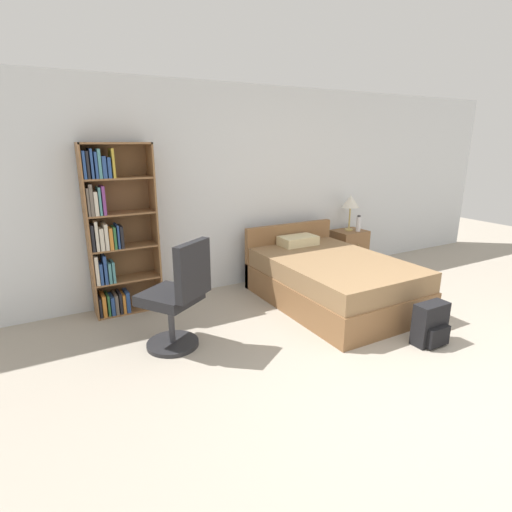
{
  "coord_description": "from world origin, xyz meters",
  "views": [
    {
      "loc": [
        -2.62,
        -1.5,
        1.92
      ],
      "look_at": [
        -0.68,
        1.98,
        0.76
      ],
      "focal_mm": 28.0,
      "sensor_mm": 36.0,
      "label": 1
    }
  ],
  "objects_px": {
    "water_bottle": "(358,224)",
    "office_chair": "(178,298)",
    "nightstand": "(349,250)",
    "bookshelf": "(114,234)",
    "bed": "(329,279)",
    "table_lamp": "(351,202)",
    "backpack_black": "(431,325)"
  },
  "relations": [
    {
      "from": "table_lamp",
      "to": "water_bottle",
      "type": "distance_m",
      "value": 0.34
    },
    {
      "from": "water_bottle",
      "to": "office_chair",
      "type": "bearing_deg",
      "value": -162.33
    },
    {
      "from": "water_bottle",
      "to": "nightstand",
      "type": "bearing_deg",
      "value": 126.82
    },
    {
      "from": "table_lamp",
      "to": "nightstand",
      "type": "bearing_deg",
      "value": -93.83
    },
    {
      "from": "office_chair",
      "to": "water_bottle",
      "type": "xyz_separation_m",
      "value": [
        3.13,
        1.0,
        0.21
      ]
    },
    {
      "from": "water_bottle",
      "to": "backpack_black",
      "type": "relative_size",
      "value": 0.58
    },
    {
      "from": "water_bottle",
      "to": "backpack_black",
      "type": "height_order",
      "value": "water_bottle"
    },
    {
      "from": "office_chair",
      "to": "table_lamp",
      "type": "height_order",
      "value": "table_lamp"
    },
    {
      "from": "office_chair",
      "to": "water_bottle",
      "type": "bearing_deg",
      "value": 17.67
    },
    {
      "from": "bookshelf",
      "to": "nightstand",
      "type": "distance_m",
      "value": 3.45
    },
    {
      "from": "office_chair",
      "to": "nightstand",
      "type": "distance_m",
      "value": 3.26
    },
    {
      "from": "water_bottle",
      "to": "backpack_black",
      "type": "bearing_deg",
      "value": -114.95
    },
    {
      "from": "bed",
      "to": "office_chair",
      "type": "bearing_deg",
      "value": -173.72
    },
    {
      "from": "bookshelf",
      "to": "nightstand",
      "type": "bearing_deg",
      "value": -1.0
    },
    {
      "from": "table_lamp",
      "to": "backpack_black",
      "type": "height_order",
      "value": "table_lamp"
    },
    {
      "from": "nightstand",
      "to": "water_bottle",
      "type": "bearing_deg",
      "value": -53.18
    },
    {
      "from": "nightstand",
      "to": "backpack_black",
      "type": "bearing_deg",
      "value": -112.4
    },
    {
      "from": "office_chair",
      "to": "table_lamp",
      "type": "distance_m",
      "value": 3.3
    },
    {
      "from": "bed",
      "to": "table_lamp",
      "type": "bearing_deg",
      "value": 39.66
    },
    {
      "from": "nightstand",
      "to": "backpack_black",
      "type": "relative_size",
      "value": 1.46
    },
    {
      "from": "water_bottle",
      "to": "backpack_black",
      "type": "distance_m",
      "value": 2.38
    },
    {
      "from": "bed",
      "to": "office_chair",
      "type": "height_order",
      "value": "office_chair"
    },
    {
      "from": "nightstand",
      "to": "backpack_black",
      "type": "xyz_separation_m",
      "value": [
        -0.91,
        -2.2,
        -0.11
      ]
    },
    {
      "from": "bookshelf",
      "to": "backpack_black",
      "type": "height_order",
      "value": "bookshelf"
    },
    {
      "from": "bookshelf",
      "to": "nightstand",
      "type": "xyz_separation_m",
      "value": [
        3.39,
        -0.06,
        -0.63
      ]
    },
    {
      "from": "table_lamp",
      "to": "backpack_black",
      "type": "distance_m",
      "value": 2.54
    },
    {
      "from": "nightstand",
      "to": "water_bottle",
      "type": "relative_size",
      "value": 2.52
    },
    {
      "from": "water_bottle",
      "to": "backpack_black",
      "type": "xyz_separation_m",
      "value": [
        -0.98,
        -2.1,
        -0.53
      ]
    },
    {
      "from": "office_chair",
      "to": "backpack_black",
      "type": "xyz_separation_m",
      "value": [
        2.15,
        -1.1,
        -0.31
      ]
    },
    {
      "from": "bookshelf",
      "to": "bed",
      "type": "xyz_separation_m",
      "value": [
        2.3,
        -0.94,
        -0.64
      ]
    },
    {
      "from": "table_lamp",
      "to": "bed",
      "type": "bearing_deg",
      "value": -140.34
    },
    {
      "from": "nightstand",
      "to": "water_bottle",
      "type": "height_order",
      "value": "water_bottle"
    }
  ]
}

